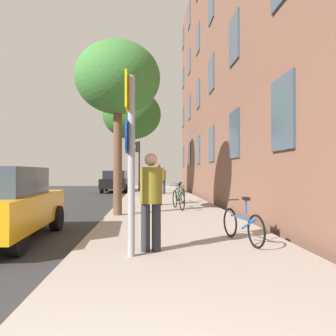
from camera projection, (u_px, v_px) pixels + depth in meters
ground_plane at (90, 204)px, 15.92m from camera, size 41.80×41.80×0.00m
road_asphalt at (46, 204)px, 15.78m from camera, size 7.00×38.00×0.01m
sidewalk at (163, 202)px, 16.14m from camera, size 4.20×38.00×0.12m
building_facade at (217, 53)px, 15.89m from camera, size 0.56×27.00×14.56m
sign_post at (130, 149)px, 5.50m from camera, size 0.16×0.60×3.04m
traffic_light at (138, 157)px, 25.23m from camera, size 0.43×0.24×3.79m
tree_near at (118, 79)px, 10.82m from camera, size 2.79×2.79×5.69m
tree_far at (132, 115)px, 20.77m from camera, size 3.67×3.67×6.60m
bicycle_0 at (242, 224)px, 6.57m from camera, size 0.51×1.68×0.91m
bicycle_1 at (178, 199)px, 12.49m from camera, size 0.45×1.77×0.98m
bicycle_2 at (180, 194)px, 15.48m from camera, size 0.43×1.72×0.95m
pedestrian_0 at (151, 195)px, 5.83m from camera, size 0.48×0.48×1.74m
pedestrian_1 at (158, 182)px, 13.98m from camera, size 0.49×0.49×1.75m
pedestrian_2 at (163, 178)px, 21.08m from camera, size 0.47×0.47×1.79m
car_0 at (3, 204)px, 7.11m from camera, size 1.86×4.15×1.62m
car_1 at (116, 181)px, 24.88m from camera, size 1.96×4.24×1.62m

